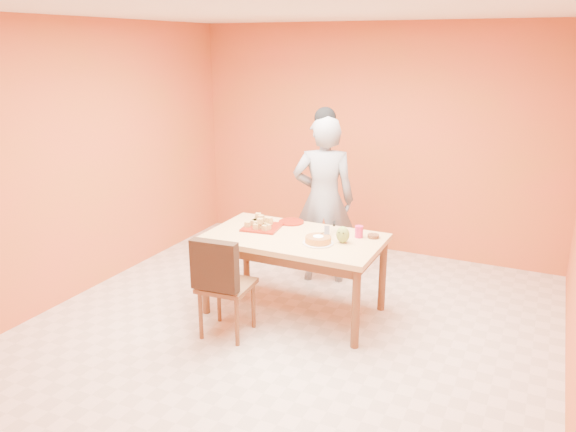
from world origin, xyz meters
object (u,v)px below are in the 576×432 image
at_px(pastry_platter, 262,227).
at_px(red_dinner_plate, 291,222).
at_px(dining_chair, 225,283).
at_px(dining_table, 294,246).
at_px(checker_tin, 373,236).
at_px(sponge_cake, 318,240).
at_px(person, 324,200).
at_px(egg_ornament, 343,235).
at_px(magenta_glass, 359,232).

height_order(pastry_platter, red_dinner_plate, pastry_platter).
relative_size(dining_chair, red_dinner_plate, 3.70).
xyz_separation_m(dining_table, checker_tin, (0.67, 0.26, 0.11)).
relative_size(dining_table, sponge_cake, 6.95).
distance_m(dining_table, person, 0.87).
relative_size(dining_table, checker_tin, 15.15).
bearing_deg(red_dinner_plate, egg_ornament, -26.70).
distance_m(dining_chair, pastry_platter, 0.79).
distance_m(red_dinner_plate, sponge_cake, 0.65).
bearing_deg(sponge_cake, dining_table, 160.67).
xyz_separation_m(dining_chair, checker_tin, (1.02, 0.92, 0.29)).
bearing_deg(sponge_cake, magenta_glass, 49.59).
height_order(red_dinner_plate, checker_tin, checker_tin).
relative_size(red_dinner_plate, checker_tin, 2.37).
relative_size(dining_table, dining_chair, 1.72).
xyz_separation_m(person, magenta_glass, (0.60, -0.62, -0.07)).
distance_m(pastry_platter, checker_tin, 1.06).
height_order(person, egg_ornament, person).
distance_m(person, red_dinner_plate, 0.52).
distance_m(dining_table, red_dinner_plate, 0.41).
bearing_deg(magenta_glass, dining_chair, -135.66).
bearing_deg(dining_chair, dining_table, 56.66).
relative_size(dining_chair, sponge_cake, 4.03).
xyz_separation_m(sponge_cake, magenta_glass, (0.27, 0.32, 0.02)).
height_order(dining_table, red_dinner_plate, red_dinner_plate).
bearing_deg(dining_chair, egg_ornament, 34.44).
height_order(dining_chair, magenta_glass, dining_chair).
relative_size(magenta_glass, checker_tin, 1.02).
distance_m(dining_table, dining_chair, 0.77).
xyz_separation_m(pastry_platter, egg_ornament, (0.84, -0.06, 0.07)).
height_order(dining_table, person, person).
distance_m(person, magenta_glass, 0.86).
xyz_separation_m(dining_chair, red_dinner_plate, (0.15, 1.01, 0.29)).
height_order(dining_chair, egg_ornament, dining_chair).
xyz_separation_m(sponge_cake, egg_ornament, (0.19, 0.12, 0.04)).
xyz_separation_m(person, sponge_cake, (0.33, -0.93, -0.09)).
xyz_separation_m(person, red_dinner_plate, (-0.15, -0.49, -0.12)).
bearing_deg(sponge_cake, egg_ornament, 31.54).
distance_m(pastry_platter, sponge_cake, 0.67).
xyz_separation_m(dining_table, dining_chair, (-0.35, -0.66, -0.18)).
xyz_separation_m(red_dinner_plate, sponge_cake, (0.47, -0.45, 0.03)).
height_order(pastry_platter, sponge_cake, sponge_cake).
bearing_deg(pastry_platter, dining_table, -11.40).
relative_size(sponge_cake, checker_tin, 2.18).
bearing_deg(pastry_platter, dining_chair, -88.09).
bearing_deg(dining_table, pastry_platter, 168.60).
relative_size(pastry_platter, checker_tin, 3.20).
height_order(sponge_cake, egg_ornament, egg_ornament).
bearing_deg(red_dinner_plate, sponge_cake, -43.45).
xyz_separation_m(dining_chair, sponge_cake, (0.63, 0.56, 0.32)).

